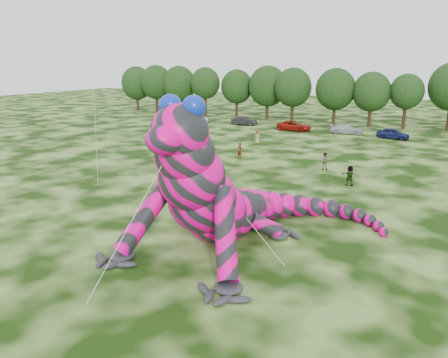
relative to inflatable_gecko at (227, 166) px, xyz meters
name	(u,v)px	position (x,y,z in m)	size (l,w,h in m)	color
ground	(237,276)	(2.87, -4.26, -4.49)	(240.00, 240.00, 0.00)	#16330A
inflatable_gecko	(227,166)	(0.00, 0.00, 0.00)	(15.12, 17.96, 8.98)	#ED0084
tree_0	(137,88)	(-51.69, 54.98, 0.26)	(6.91, 6.22, 9.51)	black
tree_1	(156,89)	(-45.48, 53.80, 0.41)	(6.74, 6.07, 9.81)	black
tree_2	(179,90)	(-40.15, 54.51, 0.33)	(7.04, 6.34, 9.64)	black
tree_3	(205,92)	(-32.85, 52.81, 0.23)	(5.81, 5.23, 9.44)	black
tree_4	(237,93)	(-26.77, 54.46, 0.04)	(6.22, 5.60, 9.06)	black
tree_5	(267,93)	(-20.25, 54.18, 0.41)	(7.16, 6.44, 9.80)	black
tree_6	(293,95)	(-14.69, 52.43, 0.26)	(6.52, 5.86, 9.49)	black
tree_7	(335,97)	(-7.21, 52.55, 0.25)	(6.68, 6.01, 9.48)	black
tree_8	(371,100)	(-1.35, 52.73, -0.02)	(6.14, 5.53, 8.94)	black
tree_9	(406,102)	(3.94, 53.09, -0.15)	(5.27, 4.74, 8.68)	black
car_0	(200,118)	(-29.28, 44.67, -3.82)	(1.58, 3.93, 1.34)	white
car_1	(244,121)	(-20.44, 44.74, -3.77)	(1.51, 4.34, 1.43)	black
car_2	(294,126)	(-10.83, 42.89, -3.74)	(2.49, 5.39, 1.50)	maroon
car_3	(346,129)	(-2.90, 43.58, -3.80)	(1.93, 4.76, 1.38)	#A9B0B3
car_4	(393,134)	(3.86, 42.26, -3.74)	(1.76, 4.38, 1.49)	#161B4E
spectator_0	(240,151)	(-9.27, 20.49, -3.61)	(0.64, 0.42, 1.76)	gray
spectator_5	(350,176)	(3.99, 15.32, -3.60)	(1.66, 0.53, 1.79)	gray
spectator_4	(257,137)	(-11.33, 29.92, -3.63)	(0.84, 0.55, 1.72)	gray
spectator_1	(324,161)	(0.40, 20.10, -3.64)	(0.82, 0.64, 1.70)	gray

